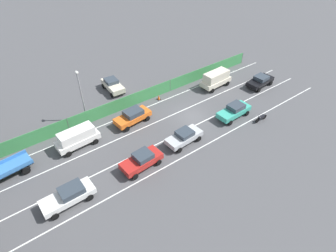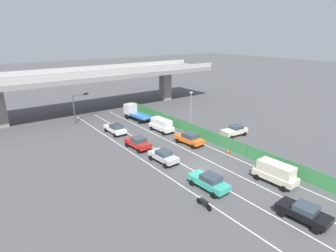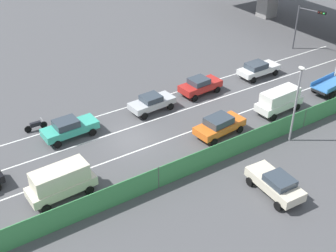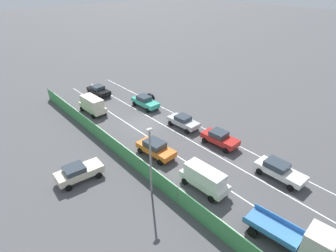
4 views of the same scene
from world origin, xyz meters
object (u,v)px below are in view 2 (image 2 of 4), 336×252
(car_van_white, at_px, (161,124))
(traffic_light, at_px, (79,102))
(street_lamp, at_px, (191,107))
(car_sedan_white, at_px, (115,128))
(car_sedan_silver, at_px, (163,156))
(flatbed_truck_blue, at_px, (133,112))
(parked_sedan_cream, at_px, (235,130))
(car_sedan_black, at_px, (304,212))
(motorcycle, at_px, (204,203))
(car_taxi_teal, at_px, (209,181))
(car_van_cream, at_px, (276,172))
(car_taxi_orange, at_px, (190,138))
(car_sedan_red, at_px, (138,142))
(traffic_cone, at_px, (228,150))

(car_van_white, distance_m, traffic_light, 15.76)
(car_van_white, relative_size, street_lamp, 0.71)
(car_sedan_white, xyz_separation_m, street_lamp, (10.42, -6.22, 3.15))
(car_sedan_silver, bearing_deg, street_lamp, 33.62)
(flatbed_truck_blue, height_order, parked_sedan_cream, flatbed_truck_blue)
(car_sedan_black, distance_m, motorcycle, 8.49)
(car_sedan_black, height_order, motorcycle, car_sedan_black)
(car_sedan_white, distance_m, traffic_light, 9.95)
(parked_sedan_cream, distance_m, street_lamp, 7.77)
(car_sedan_black, height_order, street_lamp, street_lamp)
(car_taxi_teal, xyz_separation_m, car_sedan_white, (-0.14, 21.05, -0.03))
(car_sedan_black, bearing_deg, car_sedan_silver, 100.21)
(motorcycle, bearing_deg, car_sedan_black, -49.68)
(car_taxi_teal, xyz_separation_m, traffic_light, (-2.44, 30.29, 2.83))
(motorcycle, bearing_deg, parked_sedan_cream, 33.00)
(car_van_cream, distance_m, street_lamp, 18.66)
(car_sedan_black, height_order, traffic_light, traffic_light)
(car_sedan_silver, bearing_deg, car_taxi_orange, 21.77)
(car_van_cream, distance_m, flatbed_truck_blue, 29.71)
(car_taxi_orange, relative_size, car_sedan_white, 0.99)
(car_sedan_silver, relative_size, car_sedan_white, 0.92)
(car_sedan_black, distance_m, car_sedan_white, 29.67)
(car_sedan_red, xyz_separation_m, flatbed_truck_blue, (6.58, 12.84, 0.48))
(car_van_white, height_order, traffic_cone, car_van_white)
(car_van_white, bearing_deg, flatbed_truck_blue, 90.84)
(car_van_cream, xyz_separation_m, street_lamp, (3.69, 18.08, 2.74))
(car_taxi_teal, distance_m, flatbed_truck_blue, 27.18)
(traffic_cone, bearing_deg, parked_sedan_cream, 33.78)
(street_lamp, bearing_deg, car_taxi_orange, -131.96)
(street_lamp, relative_size, traffic_cone, 9.75)
(car_taxi_orange, distance_m, car_sedan_black, 19.34)
(car_sedan_silver, xyz_separation_m, car_sedan_white, (-0.09, 13.10, 0.02))
(car_sedan_red, xyz_separation_m, traffic_cone, (9.02, -8.42, -0.59))
(motorcycle, bearing_deg, car_taxi_teal, 37.82)
(car_sedan_black, distance_m, traffic_light, 39.24)
(car_van_white, xyz_separation_m, motorcycle, (-8.95, -19.48, -0.76))
(car_sedan_red, relative_size, traffic_cone, 6.50)
(car_van_white, relative_size, motorcycle, 2.40)
(traffic_cone, bearing_deg, car_taxi_orange, 112.74)
(car_taxi_orange, distance_m, flatbed_truck_blue, 15.92)
(car_sedan_silver, relative_size, car_sedan_red, 0.99)
(car_taxi_teal, relative_size, motorcycle, 2.36)
(car_sedan_silver, distance_m, traffic_cone, 9.17)
(car_taxi_orange, distance_m, parked_sedan_cream, 8.09)
(car_van_cream, bearing_deg, street_lamp, 78.46)
(motorcycle, height_order, traffic_cone, motorcycle)
(parked_sedan_cream, bearing_deg, car_van_cream, -122.40)
(car_taxi_orange, height_order, motorcycle, car_taxi_orange)
(car_taxi_teal, distance_m, car_sedan_black, 8.95)
(flatbed_truck_blue, xyz_separation_m, traffic_light, (-8.68, 3.84, 2.36))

